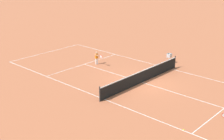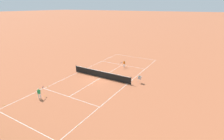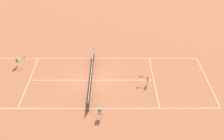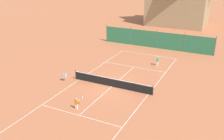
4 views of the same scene
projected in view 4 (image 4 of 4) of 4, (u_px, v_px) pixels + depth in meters
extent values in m
plane|color=#B7603D|center=(112.00, 87.00, 27.96)|extent=(600.00, 600.00, 0.00)
cube|color=white|center=(148.00, 55.00, 37.85)|extent=(8.25, 0.05, 0.01)
cube|color=white|center=(79.00, 80.00, 29.64)|extent=(0.05, 23.85, 0.01)
cube|color=white|center=(148.00, 94.00, 26.28)|extent=(0.05, 23.85, 0.01)
cube|color=white|center=(134.00, 67.00, 33.28)|extent=(8.20, 0.05, 0.01)
cube|color=white|center=(79.00, 115.00, 22.63)|extent=(8.20, 0.05, 0.01)
cube|color=white|center=(112.00, 87.00, 27.96)|extent=(0.05, 12.80, 0.01)
cylinder|color=#2D2D2D|center=(76.00, 75.00, 29.62)|extent=(0.08, 0.08, 1.06)
cylinder|color=#2D2D2D|center=(153.00, 91.00, 25.90)|extent=(0.08, 0.08, 1.06)
cube|color=black|center=(112.00, 83.00, 27.79)|extent=(9.10, 0.02, 0.91)
cube|color=white|center=(112.00, 79.00, 27.61)|extent=(9.10, 0.04, 0.06)
cube|color=#2D754C|center=(156.00, 40.00, 40.36)|extent=(17.20, 0.04, 2.60)
cylinder|color=#59595E|center=(107.00, 33.00, 43.82)|extent=(0.08, 0.08, 2.90)
cylinder|color=#59595E|center=(130.00, 36.00, 42.06)|extent=(0.08, 0.08, 2.90)
cylinder|color=#59595E|center=(156.00, 39.00, 40.30)|extent=(0.08, 0.08, 2.90)
cylinder|color=#59595E|center=(184.00, 42.00, 38.54)|extent=(0.08, 0.08, 2.90)
cylinder|color=#59595E|center=(215.00, 46.00, 36.78)|extent=(0.08, 0.08, 2.90)
cylinder|color=white|center=(158.00, 63.00, 33.70)|extent=(0.10, 0.10, 0.57)
cylinder|color=white|center=(157.00, 63.00, 33.69)|extent=(0.10, 0.10, 0.57)
cube|color=#239E5B|center=(158.00, 60.00, 33.50)|extent=(0.32, 0.28, 0.44)
sphere|color=beige|center=(158.00, 57.00, 33.38)|extent=(0.18, 0.18, 0.18)
cylinder|color=beige|center=(159.00, 60.00, 33.52)|extent=(0.06, 0.06, 0.44)
cylinder|color=beige|center=(157.00, 59.00, 33.22)|extent=(0.29, 0.41, 0.06)
cylinder|color=black|center=(157.00, 60.00, 32.92)|extent=(0.13, 0.19, 0.03)
torus|color=red|center=(158.00, 60.00, 32.70)|extent=(0.17, 0.25, 0.28)
cylinder|color=silver|center=(158.00, 60.00, 32.70)|extent=(0.13, 0.22, 0.25)
cylinder|color=white|center=(76.00, 106.00, 23.54)|extent=(0.09, 0.09, 0.53)
cylinder|color=white|center=(77.00, 107.00, 23.46)|extent=(0.09, 0.09, 0.53)
cube|color=orange|center=(76.00, 102.00, 23.32)|extent=(0.26, 0.15, 0.41)
sphere|color=tan|center=(76.00, 99.00, 23.21)|extent=(0.16, 0.16, 0.16)
cylinder|color=tan|center=(75.00, 102.00, 23.39)|extent=(0.06, 0.06, 0.41)
cylinder|color=tan|center=(79.00, 100.00, 23.36)|extent=(0.07, 0.41, 0.06)
cylinder|color=black|center=(81.00, 98.00, 23.60)|extent=(0.03, 0.19, 0.03)
torus|color=red|center=(82.00, 97.00, 23.79)|extent=(0.03, 0.28, 0.28)
cylinder|color=silver|center=(82.00, 97.00, 23.79)|extent=(0.01, 0.25, 0.25)
sphere|color=#CCE033|center=(164.00, 74.00, 31.18)|extent=(0.07, 0.07, 0.07)
sphere|color=#CCE033|center=(177.00, 61.00, 35.33)|extent=(0.07, 0.07, 0.07)
sphere|color=#CCE033|center=(116.00, 55.00, 37.75)|extent=(0.07, 0.07, 0.07)
sphere|color=#CCE033|center=(155.00, 67.00, 33.31)|extent=(0.07, 0.07, 0.07)
cylinder|color=#B7B7BC|center=(63.00, 79.00, 29.08)|extent=(0.02, 0.02, 0.55)
cylinder|color=#B7B7BC|center=(65.00, 80.00, 28.94)|extent=(0.02, 0.02, 0.55)
cylinder|color=#B7B7BC|center=(65.00, 78.00, 29.37)|extent=(0.02, 0.02, 0.55)
cylinder|color=#B7B7BC|center=(67.00, 79.00, 29.23)|extent=(0.02, 0.02, 0.55)
cube|color=#B7B7BC|center=(65.00, 77.00, 29.05)|extent=(0.34, 0.34, 0.02)
cube|color=#B7B7BC|center=(64.00, 76.00, 28.85)|extent=(0.34, 0.02, 0.34)
cube|color=#B7B7BC|center=(66.00, 75.00, 29.13)|extent=(0.34, 0.02, 0.34)
cube|color=#B7B7BC|center=(63.00, 75.00, 29.06)|extent=(0.02, 0.34, 0.34)
cube|color=#B7B7BC|center=(66.00, 75.00, 28.92)|extent=(0.02, 0.34, 0.34)
sphere|color=#CCE033|center=(65.00, 77.00, 28.86)|extent=(0.07, 0.07, 0.07)
sphere|color=#CCE033|center=(64.00, 76.00, 29.13)|extent=(0.07, 0.07, 0.07)
sphere|color=#CCE033|center=(65.00, 76.00, 29.05)|extent=(0.07, 0.07, 0.07)
sphere|color=#CCE033|center=(65.00, 76.00, 28.99)|extent=(0.07, 0.07, 0.07)
sphere|color=#CCE033|center=(64.00, 76.00, 29.03)|extent=(0.07, 0.07, 0.07)
sphere|color=#CCE033|center=(66.00, 76.00, 29.11)|extent=(0.07, 0.07, 0.07)
sphere|color=#CCE033|center=(64.00, 76.00, 28.92)|extent=(0.07, 0.07, 0.07)
sphere|color=#CCE033|center=(65.00, 76.00, 29.03)|extent=(0.07, 0.07, 0.07)
sphere|color=#CCE033|center=(65.00, 75.00, 29.15)|extent=(0.07, 0.07, 0.07)
sphere|color=#CCE033|center=(64.00, 76.00, 28.96)|extent=(0.07, 0.07, 0.07)
sphere|color=#CCE033|center=(65.00, 76.00, 29.03)|extent=(0.07, 0.07, 0.07)
sphere|color=#CCE033|center=(65.00, 75.00, 29.15)|extent=(0.07, 0.07, 0.07)
cube|color=tan|center=(178.00, 6.00, 55.39)|extent=(12.00, 9.00, 8.00)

